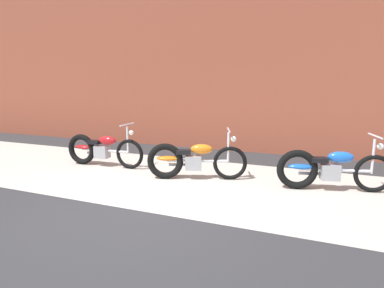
# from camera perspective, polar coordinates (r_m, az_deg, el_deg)

# --- Properties ---
(ground_plane) EXTENTS (80.00, 80.00, 0.00)m
(ground_plane) POSITION_cam_1_polar(r_m,az_deg,el_deg) (5.03, -9.43, -11.59)
(ground_plane) COLOR #2D2D30
(sidewalk_slab) EXTENTS (36.00, 3.50, 0.01)m
(sidewalk_slab) POSITION_cam_1_polar(r_m,az_deg,el_deg) (6.49, -1.23, -6.35)
(sidewalk_slab) COLOR #B2ADA3
(sidewalk_slab) RESTS_ON ground
(brick_building_wall) EXTENTS (36.00, 0.50, 6.28)m
(brick_building_wall) POSITION_cam_1_polar(r_m,az_deg,el_deg) (9.56, 7.44, 17.90)
(brick_building_wall) COLOR brown
(brick_building_wall) RESTS_ON ground
(motorcycle_red) EXTENTS (2.01, 0.58, 1.03)m
(motorcycle_red) POSITION_cam_1_polar(r_m,az_deg,el_deg) (7.82, -16.13, -0.90)
(motorcycle_red) COLOR black
(motorcycle_red) RESTS_ON ground
(motorcycle_orange) EXTENTS (1.92, 0.89, 1.03)m
(motorcycle_orange) POSITION_cam_1_polar(r_m,az_deg,el_deg) (6.45, -0.42, -2.82)
(motorcycle_orange) COLOR black
(motorcycle_orange) RESTS_ON ground
(motorcycle_blue) EXTENTS (1.97, 0.74, 1.03)m
(motorcycle_blue) POSITION_cam_1_polar(r_m,az_deg,el_deg) (6.25, 22.62, -4.07)
(motorcycle_blue) COLOR black
(motorcycle_blue) RESTS_ON ground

